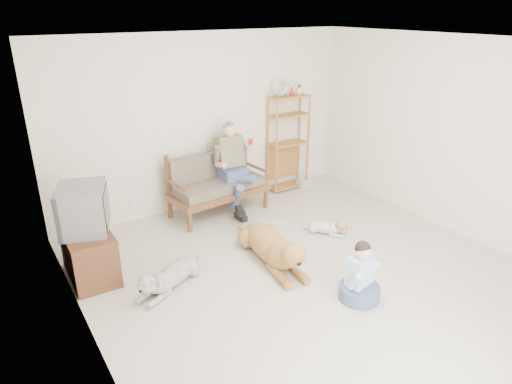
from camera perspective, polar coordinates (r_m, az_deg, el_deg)
floor at (r=5.61m, az=7.31°, el=-10.68°), size 5.50×5.50×0.00m
ceiling at (r=4.73m, az=8.98°, el=17.99°), size 5.50×5.50×0.00m
wall_back at (r=7.22m, az=-6.34°, el=8.66°), size 5.00×0.00×5.00m
wall_left at (r=3.97m, az=-20.74°, el=-4.38°), size 0.00×5.50×5.50m
wall_right at (r=6.85m, az=24.31°, el=6.07°), size 0.00×5.50×5.50m
loveseat at (r=7.11m, az=-4.99°, el=1.19°), size 1.56×0.83×0.95m
man at (r=6.98m, az=-2.60°, el=2.29°), size 0.54×0.77×1.24m
etagere at (r=7.93m, az=4.03°, el=6.23°), size 0.73×0.32×1.94m
book_stack at (r=8.27m, az=6.02°, el=1.20°), size 0.25×0.20×0.15m
tv_stand at (r=5.81m, az=-20.20°, el=-7.28°), size 0.52×0.91×0.60m
crt_tv at (r=5.61m, az=-20.73°, el=-1.95°), size 0.70×0.78×0.54m
wall_outlet at (r=7.09m, az=-14.96°, el=-1.18°), size 0.12×0.02×0.08m
golden_retriever at (r=5.79m, az=2.20°, el=-6.94°), size 0.58×1.69×0.51m
shaggy_dog at (r=5.43m, az=-10.94°, el=-10.39°), size 1.05×0.65×0.35m
terrier at (r=6.60m, az=9.12°, el=-4.31°), size 0.45×0.60×0.26m
child at (r=5.22m, az=12.87°, el=-10.50°), size 0.45×0.45×0.71m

